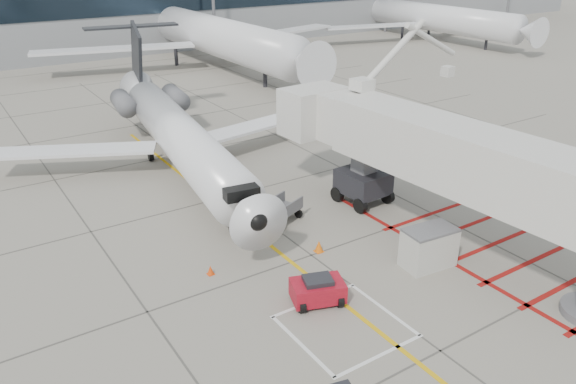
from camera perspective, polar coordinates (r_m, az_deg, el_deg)
ground_plane at (r=23.83m, az=8.07°, el=-10.50°), size 260.00×260.00×0.00m
regional_jet at (r=33.03m, az=-10.06°, el=6.91°), size 27.15×32.31×7.69m
jet_bridge at (r=26.63m, az=17.24°, el=2.13°), size 10.50×20.27×7.90m
pushback_tug at (r=22.99m, az=3.03°, el=-9.86°), size 2.42×1.93×1.23m
baggage_cart at (r=29.21m, az=-0.57°, el=-1.84°), size 2.35×1.93×1.28m
ground_power_unit at (r=25.99m, az=14.11°, el=-5.47°), size 2.45×1.58×1.84m
cone_nose at (r=25.15m, az=-7.88°, el=-7.86°), size 0.31×0.31×0.43m
cone_side at (r=26.62m, az=3.16°, el=-5.52°), size 0.41×0.41×0.57m
bg_aircraft_c at (r=67.17m, az=-8.33°, el=17.96°), size 38.19×42.43×12.73m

